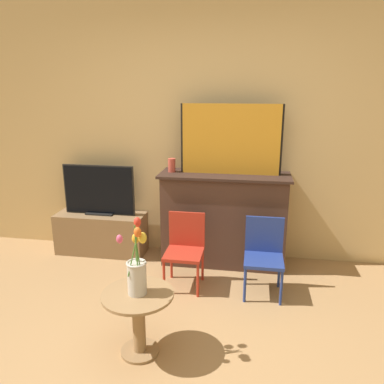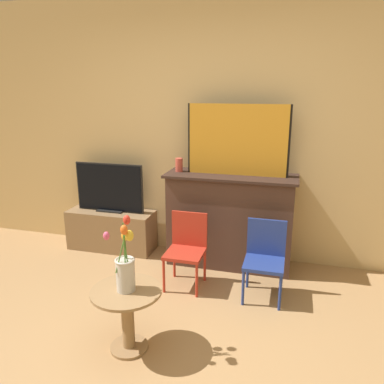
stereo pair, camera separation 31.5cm
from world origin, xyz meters
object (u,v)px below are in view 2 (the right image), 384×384
at_px(chair_red, 187,245).
at_px(tv_monitor, 109,188).
at_px(chair_blue, 265,255).
at_px(painting, 238,140).
at_px(vase_tulips, 125,267).

bearing_deg(chair_red, tv_monitor, 152.31).
bearing_deg(tv_monitor, chair_blue, -17.82).
distance_m(painting, tv_monitor, 1.52).
xyz_separation_m(tv_monitor, vase_tulips, (0.91, -1.55, -0.08)).
xyz_separation_m(tv_monitor, chair_blue, (1.76, -0.57, -0.33)).
distance_m(tv_monitor, chair_blue, 1.88).
distance_m(chair_blue, vase_tulips, 1.32).
xyz_separation_m(painting, vase_tulips, (-0.50, -1.53, -0.66)).
distance_m(chair_red, vase_tulips, 1.04).
height_order(chair_blue, vase_tulips, vase_tulips).
relative_size(painting, chair_red, 1.46).
height_order(painting, tv_monitor, painting).
xyz_separation_m(painting, chair_blue, (0.35, -0.55, -0.91)).
distance_m(tv_monitor, chair_red, 1.23).
distance_m(chair_red, chair_blue, 0.71).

